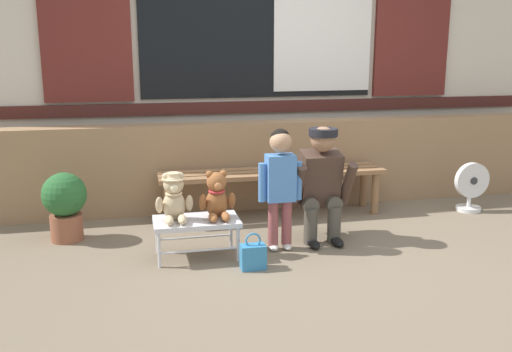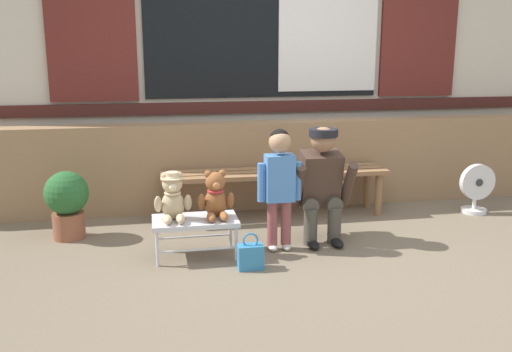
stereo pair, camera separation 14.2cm
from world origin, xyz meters
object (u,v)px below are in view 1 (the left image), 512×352
(teddy_bear_plain, at_px, (217,197))
(floor_fan, at_px, (471,187))
(teddy_bear_with_hat, at_px, (174,198))
(wooden_bench_long, at_px, (273,178))
(potted_plant, at_px, (65,202))
(handbag_on_ground, at_px, (253,256))
(child_standing, at_px, (280,176))
(adult_crouching, at_px, (321,183))
(small_display_bench, at_px, (196,223))

(teddy_bear_plain, xyz_separation_m, floor_fan, (2.57, 0.64, -0.23))
(teddy_bear_with_hat, relative_size, teddy_bear_plain, 1.00)
(wooden_bench_long, bearing_deg, potted_plant, -171.33)
(teddy_bear_with_hat, height_order, potted_plant, teddy_bear_with_hat)
(teddy_bear_with_hat, distance_m, handbag_on_ground, 0.72)
(wooden_bench_long, height_order, handbag_on_ground, wooden_bench_long)
(potted_plant, bearing_deg, handbag_on_ground, -34.36)
(child_standing, xyz_separation_m, adult_crouching, (0.38, 0.14, -0.11))
(wooden_bench_long, xyz_separation_m, small_display_bench, (-0.82, -0.89, -0.11))
(small_display_bench, height_order, handbag_on_ground, small_display_bench)
(potted_plant, xyz_separation_m, floor_fan, (3.73, 0.02, -0.08))
(handbag_on_ground, xyz_separation_m, potted_plant, (-1.37, 0.94, 0.23))
(wooden_bench_long, xyz_separation_m, teddy_bear_with_hat, (-0.98, -0.89, 0.10))
(teddy_bear_with_hat, height_order, handbag_on_ground, teddy_bear_with_hat)
(teddy_bear_with_hat, distance_m, child_standing, 0.83)
(teddy_bear_with_hat, distance_m, floor_fan, 2.97)
(wooden_bench_long, height_order, teddy_bear_with_hat, teddy_bear_with_hat)
(teddy_bear_with_hat, relative_size, child_standing, 0.38)
(teddy_bear_with_hat, distance_m, teddy_bear_plain, 0.32)
(teddy_bear_plain, bearing_deg, teddy_bear_with_hat, 179.87)
(wooden_bench_long, distance_m, adult_crouching, 0.76)
(teddy_bear_with_hat, bearing_deg, wooden_bench_long, 42.35)
(small_display_bench, height_order, child_standing, child_standing)
(child_standing, bearing_deg, teddy_bear_plain, -177.03)
(handbag_on_ground, bearing_deg, wooden_bench_long, 69.65)
(adult_crouching, xyz_separation_m, floor_fan, (1.69, 0.47, -0.24))
(teddy_bear_with_hat, bearing_deg, floor_fan, 12.42)
(adult_crouching, height_order, handbag_on_ground, adult_crouching)
(small_display_bench, bearing_deg, teddy_bear_plain, 0.51)
(child_standing, relative_size, adult_crouching, 1.01)
(small_display_bench, relative_size, potted_plant, 1.12)
(handbag_on_ground, height_order, potted_plant, potted_plant)
(teddy_bear_plain, bearing_deg, potted_plant, 152.18)
(teddy_bear_plain, height_order, adult_crouching, adult_crouching)
(wooden_bench_long, bearing_deg, small_display_bench, -132.47)
(small_display_bench, bearing_deg, adult_crouching, 9.33)
(child_standing, relative_size, floor_fan, 2.00)
(wooden_bench_long, xyz_separation_m, handbag_on_ground, (-0.45, -1.21, -0.28))
(teddy_bear_plain, bearing_deg, floor_fan, 13.93)
(child_standing, xyz_separation_m, potted_plant, (-1.66, 0.59, -0.27))
(teddy_bear_plain, relative_size, handbag_on_ground, 1.34)
(handbag_on_ground, distance_m, potted_plant, 1.67)
(floor_fan, bearing_deg, teddy_bear_plain, -166.07)
(small_display_bench, xyz_separation_m, handbag_on_ground, (0.37, -0.32, -0.17))
(teddy_bear_with_hat, xyz_separation_m, potted_plant, (-0.84, 0.61, -0.15))
(child_standing, height_order, handbag_on_ground, child_standing)
(teddy_bear_with_hat, height_order, child_standing, child_standing)
(wooden_bench_long, height_order, small_display_bench, wooden_bench_long)
(wooden_bench_long, xyz_separation_m, teddy_bear_plain, (-0.66, -0.89, 0.09))
(child_standing, bearing_deg, handbag_on_ground, -129.84)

